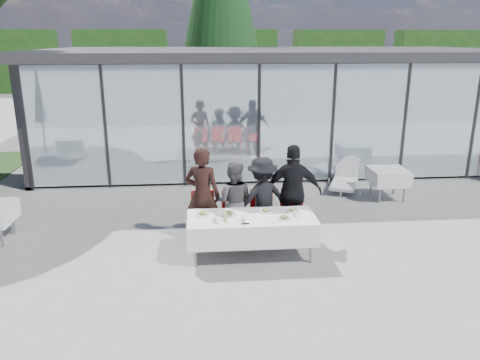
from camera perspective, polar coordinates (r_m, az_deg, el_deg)
The scene contains 23 objects.
ground at distance 8.71m, azimuth -1.28°, elevation -8.64°, with size 90.00×90.00×0.00m, color gray.
pavilion at distance 16.29m, azimuth 3.95°, elevation 11.14°, with size 14.80×8.80×3.44m.
treeline at distance 35.92m, azimuth -7.59°, elevation 14.20°, with size 62.50×2.00×4.40m.
dining_table at distance 8.32m, azimuth 1.40°, elevation -5.85°, with size 2.26×0.96×0.75m.
diner_a at distance 8.85m, azimuth -4.60°, elevation -1.81°, with size 0.67×0.67×1.85m, color black.
diner_chair_a at distance 8.97m, azimuth -4.54°, elevation -4.17°, with size 0.44×0.44×0.97m.
diner_b at distance 8.92m, azimuth -0.80°, elevation -2.59°, with size 0.76×0.76×1.56m, color #515151.
diner_chair_b at distance 8.99m, azimuth -0.78°, elevation -4.07°, with size 0.44×0.44×0.97m.
diner_c at distance 8.96m, azimuth 2.71°, elevation -2.29°, with size 1.05×1.05×1.62m, color black.
diner_chair_c at distance 9.05m, azimuth 2.70°, elevation -3.96°, with size 0.44×0.44×0.97m.
diner_d at distance 9.02m, azimuth 6.51°, elevation -1.48°, with size 1.09×1.09×1.86m, color black.
diner_chair_d at distance 9.14m, azimuth 6.44°, elevation -3.83°, with size 0.44×0.44×0.97m.
plate_a at distance 8.33m, azimuth -4.57°, elevation -4.10°, with size 0.26×0.26×0.07m.
plate_b at distance 8.33m, azimuth -1.24°, elevation -4.07°, with size 0.26×0.26×0.07m.
plate_c at distance 8.47m, azimuth 3.18°, elevation -3.73°, with size 0.26×0.26×0.07m.
plate_d at distance 8.51m, azimuth 6.58°, elevation -3.71°, with size 0.26×0.26×0.07m.
plate_extra at distance 8.16m, azimuth 5.41°, elevation -4.60°, with size 0.26×0.26×0.07m.
juice_bottle at distance 8.01m, azimuth -1.83°, elevation -4.57°, with size 0.06×0.06×0.15m, color #95C552.
drinking_glasses at distance 8.05m, azimuth 1.44°, elevation -4.63°, with size 1.47×0.23×0.10m.
folded_eyeglasses at distance 7.92m, azimuth 0.66°, elevation -5.35°, with size 0.14×0.03×0.01m, color black.
spare_table_right at distance 11.86m, azimuth 17.62°, elevation 0.40°, with size 0.86×0.86×0.74m.
spare_chair_b at distance 13.46m, azimuth 16.27°, elevation 2.35°, with size 0.62×0.62×0.97m.
lounger at distance 12.49m, azimuth 12.69°, elevation 0.19°, with size 1.08×1.46×0.72m.
Camera 1 is at (-0.49, -7.85, 3.74)m, focal length 35.00 mm.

